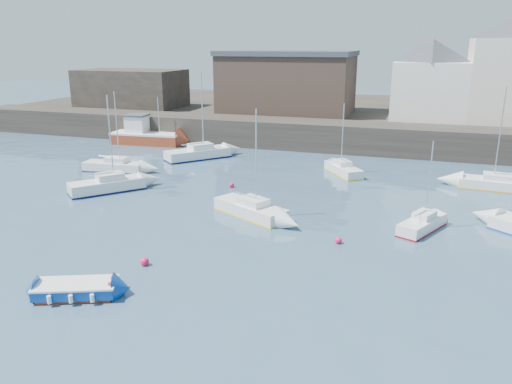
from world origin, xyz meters
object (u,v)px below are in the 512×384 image
(fishing_boat, at_px, (145,135))
(sailboat_c, at_px, (422,224))
(sailboat_a, at_px, (107,185))
(sailboat_e, at_px, (115,166))
(buoy_near, at_px, (145,265))
(buoy_far, at_px, (232,187))
(blue_dinghy, at_px, (76,289))
(sailboat_b, at_px, (251,209))
(sailboat_h, at_px, (198,153))
(sailboat_g, at_px, (501,184))
(buoy_mid, at_px, (338,243))
(sailboat_f, at_px, (343,169))

(fishing_boat, distance_m, sailboat_c, 36.61)
(sailboat_a, height_order, sailboat_e, sailboat_a)
(sailboat_e, bearing_deg, buoy_near, -52.59)
(buoy_near, relative_size, buoy_far, 1.12)
(blue_dinghy, bearing_deg, buoy_far, 88.99)
(blue_dinghy, relative_size, sailboat_b, 0.55)
(sailboat_b, xyz_separation_m, sailboat_c, (11.16, 0.72, -0.04))
(sailboat_h, bearing_deg, sailboat_c, -32.92)
(sailboat_g, relative_size, sailboat_h, 0.95)
(sailboat_a, height_order, sailboat_c, sailboat_a)
(fishing_boat, distance_m, buoy_mid, 35.16)
(sailboat_e, bearing_deg, sailboat_c, -14.67)
(blue_dinghy, bearing_deg, fishing_boat, 115.23)
(blue_dinghy, height_order, buoy_far, blue_dinghy)
(fishing_boat, xyz_separation_m, buoy_far, (16.12, -14.07, -1.05))
(sailboat_e, height_order, buoy_far, sailboat_e)
(blue_dinghy, xyz_separation_m, sailboat_g, (21.19, 25.50, 0.07))
(buoy_near, bearing_deg, sailboat_a, 131.31)
(sailboat_g, xyz_separation_m, sailboat_h, (-27.82, 2.68, 0.10))
(blue_dinghy, distance_m, sailboat_f, 27.83)
(sailboat_h, height_order, buoy_near, sailboat_h)
(fishing_boat, xyz_separation_m, buoy_mid, (26.36, -23.25, -1.05))
(buoy_far, bearing_deg, sailboat_f, 41.65)
(blue_dinghy, distance_m, sailboat_g, 33.15)
(sailboat_h, bearing_deg, sailboat_b, -54.27)
(sailboat_e, bearing_deg, sailboat_f, 15.12)
(sailboat_f, bearing_deg, fishing_boat, 163.98)
(sailboat_a, xyz_separation_m, sailboat_c, (23.82, -1.20, -0.10))
(sailboat_b, relative_size, sailboat_h, 0.86)
(blue_dinghy, relative_size, sailboat_f, 0.65)
(sailboat_c, bearing_deg, sailboat_e, 165.33)
(fishing_boat, distance_m, buoy_far, 21.42)
(sailboat_c, bearing_deg, sailboat_g, 62.56)
(sailboat_a, xyz_separation_m, sailboat_g, (29.78, 10.28, -0.07))
(sailboat_e, relative_size, buoy_mid, 18.01)
(sailboat_e, bearing_deg, blue_dinghy, -60.76)
(fishing_boat, height_order, sailboat_h, sailboat_h)
(sailboat_f, bearing_deg, sailboat_b, -107.97)
(sailboat_c, distance_m, sailboat_e, 27.95)
(fishing_boat, bearing_deg, buoy_mid, -41.42)
(fishing_boat, xyz_separation_m, sailboat_a, (7.19, -18.26, -0.52))
(blue_dinghy, distance_m, fishing_boat, 37.02)
(sailboat_b, bearing_deg, buoy_far, 121.33)
(buoy_mid, bearing_deg, buoy_near, -146.22)
(sailboat_f, distance_m, sailboat_h, 15.09)
(blue_dinghy, bearing_deg, sailboat_f, 72.51)
(sailboat_c, height_order, buoy_mid, sailboat_c)
(sailboat_g, bearing_deg, sailboat_h, 174.50)
(sailboat_c, xyz_separation_m, sailboat_e, (-27.04, 7.08, 0.04))
(sailboat_e, height_order, sailboat_h, sailboat_h)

